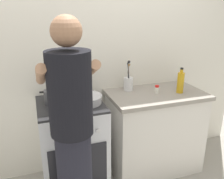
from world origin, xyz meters
The scene contains 9 objects.
back_wall centered at (0.20, 0.50, 1.25)m, with size 3.20×0.10×2.50m.
countertop centered at (0.55, 0.15, 0.45)m, with size 1.00×0.60×0.90m.
stove_range centered at (-0.35, 0.15, 0.45)m, with size 0.60×0.62×0.90m.
pot centered at (-0.49, 0.19, 0.96)m, with size 0.24×0.17×0.13m.
mixing_bowl centered at (-0.21, 0.11, 0.94)m, with size 0.30×0.30×0.08m.
utensil_crock centered at (0.30, 0.32, 1.00)m, with size 0.10×0.10×0.33m.
spice_bottle centered at (0.54, 0.14, 0.94)m, with size 0.04×0.04×0.08m.
oil_bottle centered at (0.78, 0.08, 1.01)m, with size 0.07×0.07×0.26m.
person centered at (-0.42, -0.40, 0.86)m, with size 0.41×0.50×1.70m.
Camera 1 is at (-0.63, -1.91, 1.73)m, focal length 38.16 mm.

